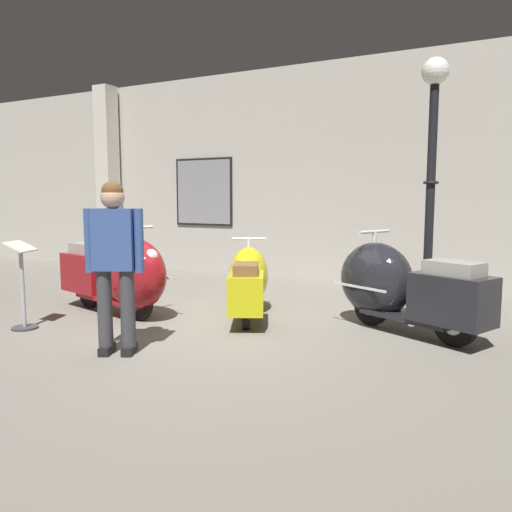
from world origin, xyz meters
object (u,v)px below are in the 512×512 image
object	(u,v)px
scooter_2	(397,286)
lamppost	(432,159)
scooter_0	(120,275)
visitor_0	(115,256)
scooter_1	(248,281)
info_stanchion	(23,293)

from	to	relation	value
scooter_2	lamppost	distance (m)	1.84
scooter_2	lamppost	size ratio (longest dim) A/B	0.58
scooter_0	lamppost	size ratio (longest dim) A/B	0.60
scooter_2	visitor_0	world-z (taller)	visitor_0
scooter_0	visitor_0	size ratio (longest dim) A/B	1.19
scooter_1	info_stanchion	size ratio (longest dim) A/B	1.62
scooter_2	info_stanchion	bearing A→B (deg)	51.52
scooter_0	info_stanchion	distance (m)	1.11
lamppost	visitor_0	world-z (taller)	lamppost
scooter_2	scooter_1	bearing A→B (deg)	29.36
scooter_1	scooter_2	distance (m)	1.77
scooter_2	visitor_0	xyz separation A→B (m)	(-2.14, -2.00, 0.43)
scooter_2	scooter_0	bearing A→B (deg)	39.94
scooter_0	scooter_2	xyz separation A→B (m)	(3.17, 0.80, -0.01)
visitor_0	lamppost	bearing A→B (deg)	-61.80
scooter_0	visitor_0	bearing A→B (deg)	-35.26
info_stanchion	scooter_1	bearing A→B (deg)	40.94
scooter_0	visitor_0	world-z (taller)	visitor_0
scooter_1	scooter_2	size ratio (longest dim) A/B	0.87
scooter_2	info_stanchion	size ratio (longest dim) A/B	1.86
scooter_2	visitor_0	size ratio (longest dim) A/B	1.14
scooter_0	lamppost	distance (m)	4.10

